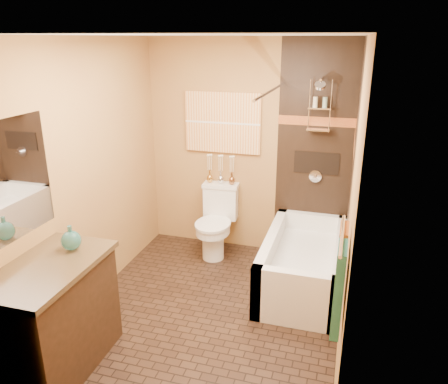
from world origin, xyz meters
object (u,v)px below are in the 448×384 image
at_px(bathtub, 304,267).
at_px(vanity, 53,317).
at_px(sunset_painting, 223,123).
at_px(toilet, 216,221).

distance_m(bathtub, vanity, 2.47).
bearing_deg(sunset_painting, vanity, -104.21).
bearing_deg(toilet, vanity, -109.90).
distance_m(bathtub, toilet, 1.20).
bearing_deg(vanity, sunset_painting, 75.30).
relative_size(bathtub, toilet, 1.80).
relative_size(sunset_painting, bathtub, 0.60).
bearing_deg(bathtub, vanity, -134.58).
bearing_deg(vanity, bathtub, 44.93).
xyz_separation_m(sunset_painting, vanity, (-0.63, -2.48, -1.09)).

